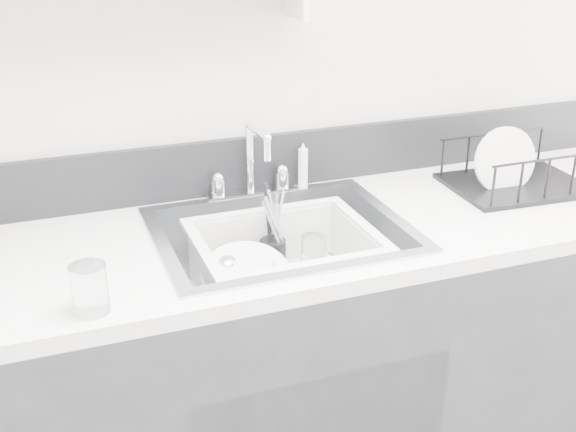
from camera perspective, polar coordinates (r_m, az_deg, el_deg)
name	(u,v)px	position (r m, az deg, el deg)	size (l,w,h in m)	color
counter_run	(282,379)	(2.07, -0.50, -12.77)	(3.20, 0.62, 0.92)	#2B2B2E
backsplash	(246,164)	(2.07, -3.38, 4.10)	(3.20, 0.02, 0.16)	black
sink	(281,262)	(1.88, -0.53, -3.63)	(0.64, 0.52, 0.20)	silver
faucet	(251,177)	(2.03, -2.92, 3.12)	(0.26, 0.18, 0.23)	silver
side_sprayer	(303,166)	(2.09, 1.19, 3.99)	(0.03, 0.03, 0.14)	silver
wash_tub	(285,264)	(1.84, -0.25, -3.83)	(0.46, 0.37, 0.18)	silver
plate_stack	(250,286)	(1.84, -3.05, -5.55)	(0.28, 0.27, 0.11)	white
utensil_cup	(273,252)	(1.95, -1.22, -2.86)	(0.07, 0.07, 0.24)	black
ladle	(255,275)	(1.87, -2.66, -4.68)	(0.28, 0.10, 0.08)	silver
tumbler_in_tub	(313,253)	(1.95, 2.00, -2.97)	(0.07, 0.07, 0.10)	white
tumbler_counter	(90,289)	(1.51, -15.40, -5.57)	(0.07, 0.07, 0.10)	white
dish_rack	(518,165)	(2.20, 17.75, 3.87)	(0.39, 0.29, 0.14)	black
bowl_small	(322,285)	(1.87, 2.70, -5.43)	(0.11, 0.11, 0.04)	white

